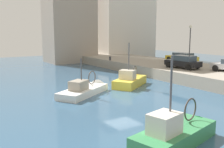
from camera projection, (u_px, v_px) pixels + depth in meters
water_surface at (123, 95)px, 21.80m from camera, size 80.00×80.00×0.00m
quay_wall at (212, 76)px, 27.75m from camera, size 9.00×56.00×1.20m
fishing_boat_green at (178, 139)px, 12.37m from camera, size 5.87×2.94×4.98m
fishing_boat_yellow at (131, 84)px, 25.59m from camera, size 5.49×4.49×5.05m
fishing_boat_white at (86, 92)px, 22.13m from camera, size 6.11×4.81×3.94m
parked_car_yellow at (182, 57)px, 35.01m from camera, size 2.11×4.45×1.25m
parked_car_black at (183, 62)px, 28.89m from camera, size 2.14×4.09×1.43m
mooring_bollard_north at (110, 58)px, 37.13m from camera, size 0.28×0.28×0.55m
quay_streetlamp at (190, 38)px, 31.73m from camera, size 0.36×0.36×4.83m
waterfront_building_west_mid at (121, 24)px, 51.94m from camera, size 11.34×9.10×13.49m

